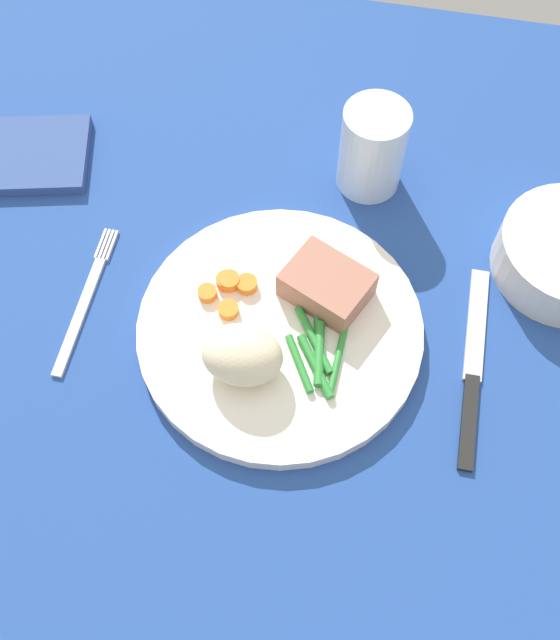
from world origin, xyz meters
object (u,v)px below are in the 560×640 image
object	(u,v)px
dinner_plate	(280,329)
meat_portion	(327,285)
napkin	(26,155)
knife	(473,369)
water_glass	(372,154)
fork	(85,300)

from	to	relation	value
dinner_plate	meat_portion	size ratio (longest dim) A/B	3.52
dinner_plate	napkin	bearing A→B (deg)	153.49
knife	water_glass	world-z (taller)	water_glass
knife	napkin	distance (cm)	51.66
meat_portion	knife	size ratio (longest dim) A/B	0.37
knife	napkin	size ratio (longest dim) A/B	1.54
meat_portion	napkin	distance (cm)	36.57
meat_portion	napkin	size ratio (longest dim) A/B	0.57
water_glass	knife	bearing A→B (deg)	-58.08
dinner_plate	water_glass	xyz separation A→B (cm)	(5.52, 19.91, 3.31)
fork	water_glass	world-z (taller)	water_glass
dinner_plate	meat_portion	world-z (taller)	meat_portion
fork	dinner_plate	bearing A→B (deg)	3.83
fork	knife	distance (cm)	37.22
meat_portion	fork	distance (cm)	23.34
fork	meat_portion	bearing A→B (deg)	14.14
meat_portion	fork	world-z (taller)	meat_portion
knife	water_glass	size ratio (longest dim) A/B	2.13
fork	knife	bearing A→B (deg)	3.01
dinner_plate	fork	bearing A→B (deg)	-179.23
meat_portion	fork	bearing A→B (deg)	-168.92
meat_portion	fork	xyz separation A→B (cm)	(-22.72, -4.45, -2.98)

